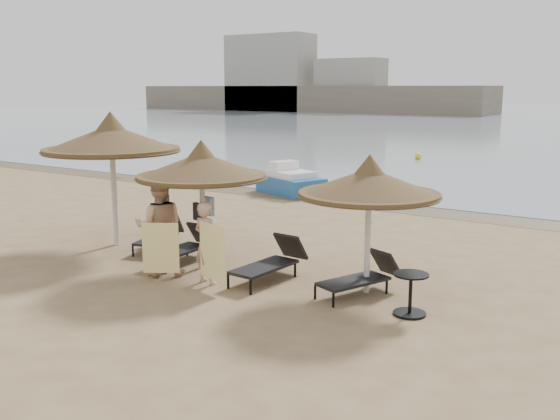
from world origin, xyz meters
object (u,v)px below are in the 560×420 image
(lounger_far_right, at_px, (363,276))
(person_right, at_px, (206,236))
(person_left, at_px, (159,219))
(palapa_left, at_px, (111,139))
(side_table, at_px, (410,295))
(palapa_center, at_px, (202,166))
(lounger_near_left, at_px, (185,246))
(pedal_boat, at_px, (290,182))
(lounger_far_left, at_px, (161,234))
(palapa_right, at_px, (369,183))
(lounger_near_right, at_px, (272,261))

(lounger_far_right, bearing_deg, person_right, -136.81)
(person_left, bearing_deg, palapa_left, -63.23)
(lounger_far_right, relative_size, side_table, 2.49)
(person_left, bearing_deg, lounger_far_right, 158.40)
(palapa_center, height_order, lounger_near_left, palapa_center)
(palapa_center, xyz_separation_m, lounger_far_right, (3.61, 0.28, -1.83))
(lounger_far_right, height_order, person_right, person_right)
(person_left, xyz_separation_m, pedal_boat, (-3.15, 9.94, -0.76))
(lounger_far_right, bearing_deg, person_left, -141.43)
(side_table, xyz_separation_m, person_left, (-5.12, -0.64, 0.84))
(person_left, bearing_deg, pedal_boat, -110.77)
(lounger_near_left, bearing_deg, lounger_far_right, 0.40)
(pedal_boat, bearing_deg, lounger_far_left, -57.78)
(side_table, xyz_separation_m, pedal_boat, (-8.28, 9.29, 0.08))
(lounger_far_left, bearing_deg, pedal_boat, 83.98)
(palapa_right, height_order, lounger_far_right, palapa_right)
(lounger_near_left, bearing_deg, palapa_center, -12.68)
(palapa_left, bearing_deg, lounger_far_right, -0.36)
(palapa_left, bearing_deg, lounger_near_left, -4.67)
(lounger_near_left, bearing_deg, palapa_left, 173.64)
(lounger_far_right, bearing_deg, side_table, -4.03)
(lounger_near_right, bearing_deg, pedal_boat, 124.47)
(palapa_right, bearing_deg, palapa_center, -173.87)
(side_table, bearing_deg, person_right, -172.06)
(palapa_left, distance_m, lounger_far_right, 7.02)
(lounger_far_left, bearing_deg, palapa_center, -36.65)
(lounger_far_left, bearing_deg, side_table, -25.11)
(palapa_right, bearing_deg, person_right, -156.80)
(pedal_boat, bearing_deg, palapa_right, -28.99)
(palapa_right, xyz_separation_m, lounger_near_right, (-1.94, -0.29, -1.70))
(palapa_right, height_order, person_right, palapa_right)
(lounger_far_left, distance_m, person_left, 2.39)
(palapa_center, height_order, lounger_far_right, palapa_center)
(pedal_boat, bearing_deg, palapa_center, -47.34)
(side_table, distance_m, person_left, 5.23)
(lounger_near_left, height_order, person_left, person_left)
(lounger_near_right, distance_m, person_left, 2.43)
(palapa_left, bearing_deg, person_left, -24.84)
(palapa_left, xyz_separation_m, lounger_near_left, (2.41, -0.20, -2.22))
(lounger_far_left, distance_m, lounger_near_right, 3.66)
(lounger_far_left, height_order, lounger_near_right, lounger_near_right)
(lounger_far_left, bearing_deg, palapa_left, -178.70)
(palapa_center, distance_m, person_right, 1.67)
(palapa_right, xyz_separation_m, lounger_far_right, (-0.02, -0.11, -1.73))
(lounger_near_left, height_order, lounger_far_right, lounger_near_left)
(palapa_right, relative_size, lounger_far_right, 1.46)
(palapa_left, bearing_deg, palapa_center, -6.00)
(lounger_near_left, bearing_deg, palapa_right, 1.89)
(lounger_far_left, bearing_deg, person_right, -46.25)
(palapa_center, relative_size, lounger_far_right, 1.53)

